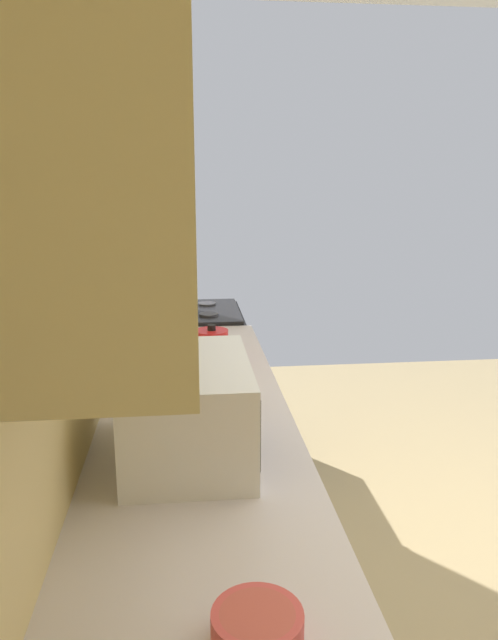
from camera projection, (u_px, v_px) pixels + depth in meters
wall_back at (64, 289)px, 1.75m from camera, size 4.16×0.12×2.69m
counter_run at (201, 624)px, 1.67m from camera, size 3.33×0.66×0.88m
upper_cabinets at (116, 102)px, 1.32m from camera, size 1.86×0.31×0.73m
oven_range at (190, 382)px, 3.58m from camera, size 0.65×0.63×1.06m
microwave at (189, 408)px, 1.69m from camera, size 0.53×0.36×0.28m
bowl at (257, 628)px, 1.01m from camera, size 0.16×0.16×0.07m
kettle at (212, 344)px, 2.60m from camera, size 0.20×0.15×0.15m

